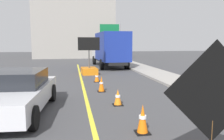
{
  "coord_description": "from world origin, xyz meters",
  "views": [
    {
      "loc": [
        -0.51,
        0.44,
        2.27
      ],
      "look_at": [
        0.66,
        6.94,
        1.46
      ],
      "focal_mm": 35.1,
      "sensor_mm": 36.0,
      "label": 1
    }
  ],
  "objects": [
    {
      "name": "roadwork_sign",
      "position": [
        1.66,
        3.47,
        1.47
      ],
      "size": [
        1.63,
        0.17,
        2.33
      ],
      "color": "#593819",
      "rests_on": "ground"
    },
    {
      "name": "pickup_car",
      "position": [
        -2.37,
        7.83,
        0.7
      ],
      "size": [
        2.34,
        4.58,
        1.38
      ],
      "color": "silver",
      "rests_on": "ground"
    },
    {
      "name": "far_building_block",
      "position": [
        -0.14,
        36.68,
        4.88
      ],
      "size": [
        12.07,
        7.59,
        9.76
      ],
      "primitive_type": "cube",
      "color": "gray",
      "rests_on": "ground"
    },
    {
      "name": "traffic_cone_far_lane",
      "position": [
        0.8,
        10.48,
        0.36
      ],
      "size": [
        0.36,
        0.36,
        0.74
      ],
      "color": "black",
      "rests_on": "ground"
    },
    {
      "name": "traffic_cone_curbside",
      "position": [
        0.87,
        13.13,
        0.29
      ],
      "size": [
        0.36,
        0.36,
        0.59
      ],
      "color": "black",
      "rests_on": "ground"
    },
    {
      "name": "box_truck",
      "position": [
        3.01,
        21.14,
        1.77
      ],
      "size": [
        2.76,
        7.31,
        3.23
      ],
      "color": "black",
      "rests_on": "ground"
    },
    {
      "name": "highway_guide_sign",
      "position": [
        5.07,
        29.78,
        3.42
      ],
      "size": [
        2.78,
        0.38,
        5.0
      ],
      "color": "gray",
      "rests_on": "ground"
    },
    {
      "name": "traffic_cone_near_sign",
      "position": [
        1.2,
        5.54,
        0.37
      ],
      "size": [
        0.36,
        0.36,
        0.75
      ],
      "color": "black",
      "rests_on": "ground"
    },
    {
      "name": "arrow_board_trailer",
      "position": [
        0.68,
        16.62,
        0.48
      ],
      "size": [
        1.6,
        1.85,
        2.7
      ],
      "color": "orange",
      "rests_on": "ground"
    },
    {
      "name": "traffic_cone_mid_lane",
      "position": [
        1.1,
        8.13,
        0.29
      ],
      "size": [
        0.36,
        0.36,
        0.59
      ],
      "color": "black",
      "rests_on": "ground"
    },
    {
      "name": "lane_center_stripe",
      "position": [
        0.0,
        6.0,
        0.0
      ],
      "size": [
        0.14,
        36.0,
        0.01
      ],
      "primitive_type": "cube",
      "color": "yellow",
      "rests_on": "ground"
    }
  ]
}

